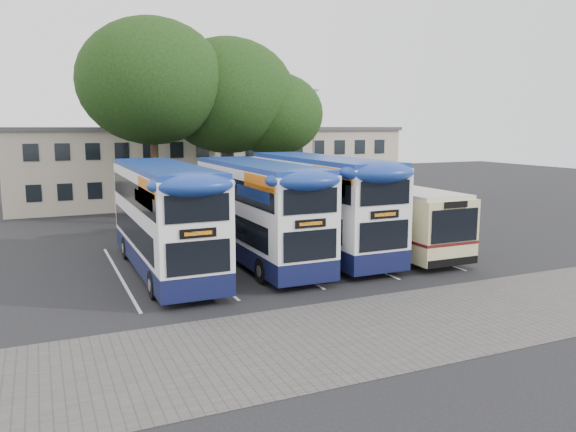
{
  "coord_description": "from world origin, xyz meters",
  "views": [
    {
      "loc": [
        -13.62,
        -19.14,
        6.28
      ],
      "look_at": [
        -2.85,
        5.0,
        2.03
      ],
      "focal_mm": 35.0,
      "sensor_mm": 36.0,
      "label": 1
    }
  ],
  "objects_px": {
    "tree_right": "(275,114)",
    "bus_dd_mid": "(257,207)",
    "bus_dd_left": "(164,214)",
    "lamp_post": "(314,142)",
    "tree_mid": "(228,96)",
    "bus_dd_right": "(319,200)",
    "tree_left": "(152,82)",
    "bus_single": "(381,212)"
  },
  "relations": [
    {
      "from": "bus_dd_mid",
      "to": "bus_single",
      "type": "height_order",
      "value": "bus_dd_mid"
    },
    {
      "from": "lamp_post",
      "to": "bus_dd_right",
      "type": "xyz_separation_m",
      "value": [
        -7.04,
        -14.63,
        -2.44
      ]
    },
    {
      "from": "tree_left",
      "to": "bus_dd_mid",
      "type": "bearing_deg",
      "value": -78.9
    },
    {
      "from": "tree_left",
      "to": "tree_mid",
      "type": "xyz_separation_m",
      "value": [
        5.26,
        0.99,
        -0.71
      ]
    },
    {
      "from": "bus_dd_mid",
      "to": "bus_single",
      "type": "xyz_separation_m",
      "value": [
        6.88,
        0.08,
        -0.68
      ]
    },
    {
      "from": "tree_right",
      "to": "tree_mid",
      "type": "bearing_deg",
      "value": 167.95
    },
    {
      "from": "tree_mid",
      "to": "tree_right",
      "type": "height_order",
      "value": "tree_mid"
    },
    {
      "from": "tree_right",
      "to": "bus_dd_right",
      "type": "height_order",
      "value": "tree_right"
    },
    {
      "from": "bus_dd_mid",
      "to": "lamp_post",
      "type": "bearing_deg",
      "value": 55.19
    },
    {
      "from": "bus_dd_left",
      "to": "bus_dd_mid",
      "type": "xyz_separation_m",
      "value": [
        4.37,
        0.23,
        -0.02
      ]
    },
    {
      "from": "lamp_post",
      "to": "tree_left",
      "type": "height_order",
      "value": "tree_left"
    },
    {
      "from": "tree_right",
      "to": "bus_dd_left",
      "type": "xyz_separation_m",
      "value": [
        -10.42,
        -12.57,
        -4.51
      ]
    },
    {
      "from": "tree_left",
      "to": "bus_dd_right",
      "type": "xyz_separation_m",
      "value": [
        5.77,
        -11.64,
        -6.36
      ]
    },
    {
      "from": "tree_left",
      "to": "tree_mid",
      "type": "bearing_deg",
      "value": 10.64
    },
    {
      "from": "bus_dd_left",
      "to": "bus_single",
      "type": "relative_size",
      "value": 1.01
    },
    {
      "from": "lamp_post",
      "to": "tree_left",
      "type": "distance_m",
      "value": 13.72
    },
    {
      "from": "tree_mid",
      "to": "bus_dd_right",
      "type": "distance_m",
      "value": 13.84
    },
    {
      "from": "bus_dd_right",
      "to": "bus_dd_mid",
      "type": "bearing_deg",
      "value": -173.56
    },
    {
      "from": "bus_dd_left",
      "to": "bus_dd_right",
      "type": "xyz_separation_m",
      "value": [
        7.78,
        0.61,
        0.08
      ]
    },
    {
      "from": "tree_mid",
      "to": "lamp_post",
      "type": "bearing_deg",
      "value": 14.9
    },
    {
      "from": "tree_right",
      "to": "bus_dd_right",
      "type": "relative_size",
      "value": 0.86
    },
    {
      "from": "tree_right",
      "to": "bus_dd_mid",
      "type": "relative_size",
      "value": 0.9
    },
    {
      "from": "tree_left",
      "to": "tree_right",
      "type": "bearing_deg",
      "value": 2.16
    },
    {
      "from": "bus_dd_left",
      "to": "bus_single",
      "type": "height_order",
      "value": "bus_dd_left"
    },
    {
      "from": "tree_mid",
      "to": "tree_right",
      "type": "relative_size",
      "value": 1.22
    },
    {
      "from": "lamp_post",
      "to": "bus_single",
      "type": "relative_size",
      "value": 0.82
    },
    {
      "from": "bus_dd_right",
      "to": "bus_single",
      "type": "relative_size",
      "value": 1.04
    },
    {
      "from": "tree_left",
      "to": "bus_single",
      "type": "bearing_deg",
      "value": -52.27
    },
    {
      "from": "bus_dd_mid",
      "to": "bus_dd_right",
      "type": "xyz_separation_m",
      "value": [
        3.41,
        0.38,
        0.1
      ]
    },
    {
      "from": "bus_single",
      "to": "lamp_post",
      "type": "bearing_deg",
      "value": 76.59
    },
    {
      "from": "tree_right",
      "to": "bus_dd_mid",
      "type": "height_order",
      "value": "tree_right"
    },
    {
      "from": "tree_left",
      "to": "bus_dd_left",
      "type": "distance_m",
      "value": 13.98
    },
    {
      "from": "tree_right",
      "to": "bus_dd_left",
      "type": "bearing_deg",
      "value": -129.66
    },
    {
      "from": "bus_dd_right",
      "to": "tree_right",
      "type": "bearing_deg",
      "value": 77.55
    },
    {
      "from": "bus_dd_mid",
      "to": "bus_dd_right",
      "type": "bearing_deg",
      "value": 6.44
    },
    {
      "from": "tree_mid",
      "to": "bus_single",
      "type": "bearing_deg",
      "value": -72.89
    },
    {
      "from": "bus_dd_mid",
      "to": "bus_dd_right",
      "type": "distance_m",
      "value": 3.43
    },
    {
      "from": "tree_right",
      "to": "bus_dd_mid",
      "type": "bearing_deg",
      "value": -116.1
    },
    {
      "from": "bus_dd_right",
      "to": "bus_single",
      "type": "xyz_separation_m",
      "value": [
        3.48,
        -0.3,
        -0.77
      ]
    },
    {
      "from": "tree_left",
      "to": "bus_dd_mid",
      "type": "relative_size",
      "value": 1.16
    },
    {
      "from": "bus_dd_left",
      "to": "tree_right",
      "type": "bearing_deg",
      "value": 50.34
    },
    {
      "from": "tree_mid",
      "to": "bus_dd_mid",
      "type": "distance_m",
      "value": 14.52
    }
  ]
}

